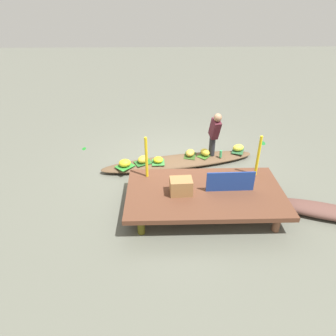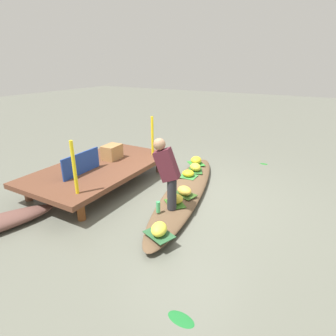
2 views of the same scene
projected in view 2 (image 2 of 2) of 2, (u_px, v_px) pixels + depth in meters
The scene contains 23 objects.
canal_water at pixel (185, 196), 5.63m from camera, with size 40.00×40.00×0.00m, color #606256.
dock_platform at pixel (100, 168), 6.02m from camera, with size 3.20×1.80×0.44m.
vendor_boat at pixel (185, 192), 5.60m from camera, with size 4.08×0.72×0.19m, color brown.
leaf_mat_0 at pixel (195, 171), 6.41m from camera, with size 0.42×0.31×0.01m, color #296227.
banana_bunch_0 at pixel (195, 167), 6.38m from camera, with size 0.30×0.24×0.18m, color gold.
leaf_mat_1 at pixel (184, 195), 5.26m from camera, with size 0.42×0.29×0.01m, color #30511D.
banana_bunch_1 at pixel (185, 191), 5.23m from camera, with size 0.30×0.22×0.17m, color gold.
leaf_mat_2 at pixel (196, 164), 6.86m from camera, with size 0.42×0.34×0.01m, color #2E842F.
banana_bunch_2 at pixel (196, 160), 6.82m from camera, with size 0.30×0.26×0.18m, color yellow.
leaf_mat_3 at pixel (159, 234), 4.05m from camera, with size 0.43×0.30×0.01m, color #295933.
banana_bunch_3 at pixel (159, 229), 4.02m from camera, with size 0.31×0.23×0.18m, color yellow.
leaf_mat_4 at pixel (175, 203), 4.93m from camera, with size 0.41×0.27×0.01m, color #346721.
banana_bunch_4 at pixel (175, 199), 4.90m from camera, with size 0.29×0.21×0.18m, color gold.
leaf_mat_5 at pixel (188, 176), 6.10m from camera, with size 0.36×0.32×0.01m, color #39843B.
banana_bunch_5 at pixel (188, 173), 6.07m from camera, with size 0.26×0.24×0.14m, color yellow.
vendor_person at pixel (167, 170), 4.54m from camera, with size 0.27×0.47×1.23m.
water_bottle at pixel (158, 207), 4.62m from camera, with size 0.07×0.07×0.19m, color #41AC64.
market_banner at pixel (81, 163), 5.52m from camera, with size 0.97×0.03×0.43m, color navy.
railing_post_west at pixel (74, 168), 4.58m from camera, with size 0.06×0.06×0.94m, color yellow.
railing_post_east at pixel (152, 136), 6.53m from camera, with size 0.06×0.06×0.94m, color yellow.
produce_crate at pixel (112, 152), 6.37m from camera, with size 0.44×0.32×0.33m, color #9E7041.
drifting_plant_0 at pixel (181, 319), 2.93m from camera, with size 0.32×0.17×0.01m, color #1C6F2D.
drifting_plant_1 at pixel (264, 164), 7.37m from camera, with size 0.20×0.11×0.01m, color #1A7820.
Camera 2 is at (-4.56, -2.20, 2.56)m, focal length 29.58 mm.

